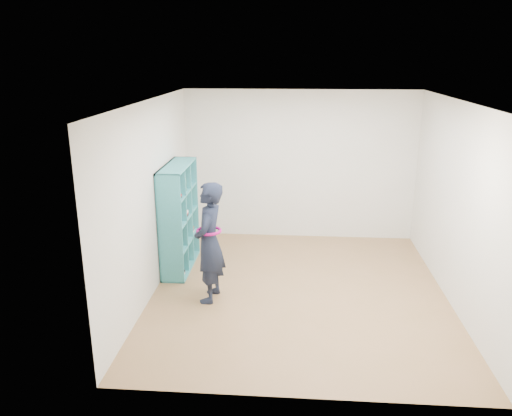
{
  "coord_description": "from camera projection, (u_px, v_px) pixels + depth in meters",
  "views": [
    {
      "loc": [
        -0.11,
        -6.3,
        3.16
      ],
      "look_at": [
        -0.62,
        0.3,
        1.11
      ],
      "focal_mm": 35.0,
      "sensor_mm": 36.0,
      "label": 1
    }
  ],
  "objects": [
    {
      "name": "bookshelf",
      "position": [
        177.0,
        219.0,
        7.53
      ],
      "size": [
        0.35,
        1.21,
        1.61
      ],
      "color": "teal",
      "rests_on": "floor"
    },
    {
      "name": "wall_left",
      "position": [
        152.0,
        199.0,
        6.69
      ],
      "size": [
        0.02,
        4.5,
        2.6
      ],
      "primitive_type": "cube",
      "color": "silver",
      "rests_on": "floor"
    },
    {
      "name": "wall_right",
      "position": [
        457.0,
        206.0,
        6.4
      ],
      "size": [
        0.02,
        4.5,
        2.6
      ],
      "primitive_type": "cube",
      "color": "silver",
      "rests_on": "floor"
    },
    {
      "name": "wall_front",
      "position": [
        303.0,
        274.0,
        4.4
      ],
      "size": [
        4.0,
        0.02,
        2.6
      ],
      "primitive_type": "cube",
      "color": "silver",
      "rests_on": "floor"
    },
    {
      "name": "smartphone",
      "position": [
        201.0,
        232.0,
        6.58
      ],
      "size": [
        0.01,
        0.11,
        0.15
      ],
      "rotation": [
        0.37,
        0.0,
        0.02
      ],
      "color": "silver",
      "rests_on": "person"
    },
    {
      "name": "person",
      "position": [
        209.0,
        242.0,
        6.5
      ],
      "size": [
        0.44,
        0.62,
        1.62
      ],
      "rotation": [
        0.0,
        0.0,
        -1.67
      ],
      "color": "black",
      "rests_on": "floor"
    },
    {
      "name": "ceiling",
      "position": [
        304.0,
        101.0,
        6.16
      ],
      "size": [
        4.5,
        4.5,
        0.0
      ],
      "primitive_type": "plane",
      "color": "white",
      "rests_on": "wall_back"
    },
    {
      "name": "floor",
      "position": [
        299.0,
        292.0,
        6.93
      ],
      "size": [
        4.5,
        4.5,
        0.0
      ],
      "primitive_type": "plane",
      "color": "olive",
      "rests_on": "ground"
    },
    {
      "name": "wall_back",
      "position": [
        300.0,
        166.0,
        8.69
      ],
      "size": [
        4.0,
        0.02,
        2.6
      ],
      "primitive_type": "cube",
      "color": "silver",
      "rests_on": "floor"
    }
  ]
}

